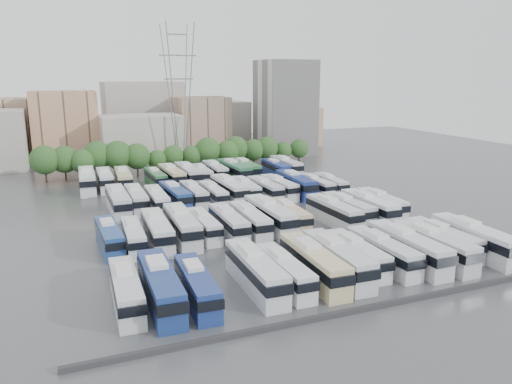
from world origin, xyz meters
name	(u,v)px	position (x,y,z in m)	size (l,w,h in m)	color
ground	(246,220)	(0.00, 0.00, 0.00)	(220.00, 220.00, 0.00)	#424447
parapet	(368,308)	(0.00, -33.00, 0.25)	(56.00, 0.50, 0.50)	#2D2D30
tree_line	(170,154)	(-2.48, 42.14, 4.39)	(65.42, 7.56, 8.07)	black
city_buildings	(128,127)	(-7.46, 71.86, 7.87)	(102.00, 35.00, 20.00)	#9E998E
apartment_tower	(285,108)	(34.00, 58.00, 13.00)	(14.00, 14.00, 26.00)	silver
electricity_pylon	(179,89)	(2.00, 50.00, 18.66)	(9.00, 6.91, 33.83)	slate
bus_r0_s0	(126,290)	(-21.49, -23.47, 1.79)	(2.96, 11.70, 3.65)	silver
bus_r0_s1	(160,286)	(-18.29, -24.22, 2.02)	(3.23, 13.16, 4.11)	navy
bus_r0_s2	(197,285)	(-14.81, -24.99, 1.77)	(3.01, 11.59, 3.61)	navy
bus_r0_s4	(255,271)	(-8.18, -24.24, 2.00)	(3.12, 13.05, 4.08)	silver
bus_r0_s5	(284,271)	(-5.06, -24.82, 1.74)	(2.58, 11.30, 3.54)	silver
bus_r0_s6	(313,263)	(-1.44, -24.62, 2.00)	(3.36, 13.12, 4.08)	beige
bus_r0_s7	(337,259)	(1.71, -24.35, 2.00)	(3.31, 13.10, 4.08)	silver
bus_r0_s8	(357,254)	(5.00, -23.33, 1.75)	(2.83, 11.46, 3.57)	silver
bus_r0_s9	(383,251)	(8.16, -24.02, 1.85)	(2.65, 12.03, 3.77)	silver
bus_r0_s10	(407,247)	(11.45, -24.38, 2.04)	(3.02, 13.27, 4.15)	silver
bus_r0_s11	(433,245)	(14.91, -24.85, 1.99)	(3.03, 12.94, 4.05)	silver
bus_r0_s12	(443,239)	(18.27, -22.90, 1.79)	(2.83, 11.66, 3.64)	silver
bus_r0_s13	(474,239)	(21.32, -24.95, 2.06)	(3.33, 13.43, 4.19)	silver
bus_r1_s0	(109,237)	(-21.22, -5.78, 1.74)	(2.81, 11.39, 3.55)	navy
bus_r1_s1	(133,236)	(-18.26, -6.58, 1.67)	(2.85, 10.92, 3.40)	silver
bus_r1_s2	(157,230)	(-15.04, -6.11, 1.94)	(3.22, 12.70, 3.96)	silver
bus_r1_s3	(182,225)	(-11.53, -5.48, 2.05)	(3.30, 13.39, 4.18)	silver
bus_r1_s4	(204,225)	(-8.34, -5.37, 1.66)	(2.40, 10.79, 3.38)	silver
bus_r1_s5	(229,223)	(-4.93, -6.06, 1.84)	(2.84, 12.01, 3.75)	silver
bus_r1_s6	(250,220)	(-1.73, -6.10, 1.85)	(2.94, 12.08, 3.77)	silver
bus_r1_s7	(270,215)	(1.64, -5.57, 2.09)	(3.07, 13.57, 4.25)	silver
bus_r1_s8	(289,215)	(4.76, -5.50, 1.78)	(2.98, 11.66, 3.63)	beige
bus_r1_s10	(333,212)	(11.60, -6.85, 1.91)	(3.10, 12.48, 3.89)	silver
bus_r1_s11	(348,209)	(14.80, -5.88, 1.84)	(3.07, 12.06, 3.76)	silver
bus_r1_s12	(369,207)	(18.20, -6.58, 1.97)	(2.85, 12.78, 4.01)	white
bus_r1_s13	(381,203)	(21.64, -5.07, 1.81)	(3.05, 11.85, 3.69)	silver
bus_r2_s1	(118,201)	(-17.95, 11.60, 2.01)	(2.87, 13.08, 4.10)	silver
bus_r2_s2	(136,199)	(-14.86, 12.71, 1.85)	(2.79, 12.07, 3.78)	silver
bus_r2_s3	(157,200)	(-11.72, 11.10, 1.79)	(2.72, 11.66, 3.65)	silver
bus_r2_s4	(175,195)	(-8.31, 12.55, 1.88)	(3.28, 12.32, 3.83)	navy
bus_r2_s5	(194,194)	(-4.94, 12.69, 1.78)	(2.53, 11.53, 3.62)	silver
bus_r2_s6	(213,194)	(-1.57, 12.00, 1.68)	(2.42, 10.92, 3.42)	silver
bus_r2_s7	(229,189)	(1.71, 13.07, 2.03)	(3.15, 13.23, 4.13)	silver
bus_r2_s8	(245,189)	(4.91, 13.10, 1.76)	(2.98, 11.51, 3.58)	silver
bus_r2_s9	(265,189)	(8.24, 11.74, 1.78)	(2.86, 11.63, 3.63)	silver
bus_r2_s10	(279,187)	(11.38, 12.36, 1.78)	(3.07, 11.65, 3.62)	silver
bus_r2_s11	(295,184)	(14.78, 12.42, 2.05)	(3.25, 13.40, 4.18)	navy
bus_r2_s12	(314,185)	(18.15, 11.11, 1.75)	(3.04, 11.50, 3.57)	silver
bus_r2_s13	(330,184)	(21.71, 11.42, 1.66)	(2.76, 10.89, 3.39)	silver
bus_r3_s0	(87,180)	(-21.55, 30.71, 2.10)	(3.48, 13.73, 4.28)	silver
bus_r3_s1	(105,179)	(-18.17, 31.05, 1.89)	(2.89, 12.29, 3.84)	silver
bus_r3_s2	(123,179)	(-14.73, 29.90, 1.94)	(3.39, 12.75, 3.96)	#C6BB88
bus_r3_s4	(156,178)	(-8.40, 29.39, 1.72)	(2.92, 11.29, 3.51)	#2E6D3D
bus_r3_s5	(172,176)	(-5.16, 28.99, 1.99)	(3.28, 13.04, 4.06)	#CDBF8D
bus_r3_s6	(188,174)	(-1.66, 29.39, 2.02)	(2.88, 13.12, 4.12)	silver
bus_r3_s7	(202,174)	(1.64, 30.42, 1.68)	(2.68, 10.96, 3.42)	silver
bus_r3_s8	(215,171)	(4.83, 31.25, 1.87)	(2.85, 12.20, 3.81)	silver
bus_r3_s9	(234,171)	(8.32, 29.11, 2.09)	(3.66, 13.70, 4.26)	#2D6943
bus_r3_s10	(245,169)	(11.52, 30.64, 1.98)	(2.96, 12.86, 4.02)	#30713D
bus_r3_s12	(276,169)	(18.17, 28.95, 1.81)	(3.00, 11.86, 3.70)	navy
bus_r3_s13	(286,166)	(21.38, 30.54, 1.94)	(2.84, 12.63, 3.96)	silver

